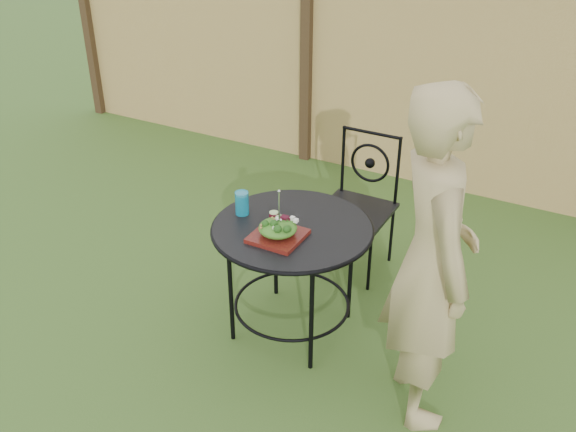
% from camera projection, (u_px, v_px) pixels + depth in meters
% --- Properties ---
extents(ground, '(60.00, 60.00, 0.00)m').
position_uv_depth(ground, '(332.00, 326.00, 3.97)').
color(ground, '#264616').
rests_on(ground, ground).
extents(fence, '(8.00, 0.12, 1.90)m').
position_uv_depth(fence, '(452.00, 81.00, 5.18)').
color(fence, tan).
rests_on(fence, ground).
extents(patio_table, '(0.92, 0.92, 0.72)m').
position_uv_depth(patio_table, '(292.00, 247.00, 3.67)').
color(patio_table, black).
rests_on(patio_table, ground).
extents(patio_chair, '(0.46, 0.46, 0.95)m').
position_uv_depth(patio_chair, '(359.00, 201.00, 4.34)').
color(patio_chair, black).
rests_on(patio_chair, ground).
extents(diner, '(0.71, 0.77, 1.76)m').
position_uv_depth(diner, '(432.00, 262.00, 3.01)').
color(diner, '#9D8A59').
rests_on(diner, ground).
extents(salad_plate, '(0.27, 0.27, 0.02)m').
position_uv_depth(salad_plate, '(278.00, 236.00, 3.49)').
color(salad_plate, '#3D080D').
rests_on(salad_plate, patio_table).
extents(salad, '(0.21, 0.21, 0.08)m').
position_uv_depth(salad, '(278.00, 228.00, 3.46)').
color(salad, '#235614').
rests_on(salad, salad_plate).
extents(fork, '(0.01, 0.01, 0.18)m').
position_uv_depth(fork, '(279.00, 207.00, 3.39)').
color(fork, silver).
rests_on(fork, salad).
extents(drinking_glass, '(0.08, 0.08, 0.14)m').
position_uv_depth(drinking_glass, '(242.00, 203.00, 3.70)').
color(drinking_glass, '#0D7798').
rests_on(drinking_glass, patio_table).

